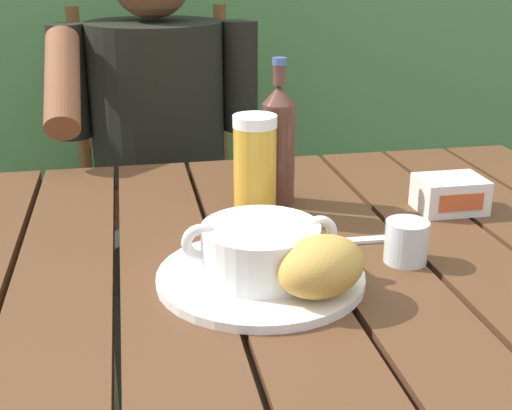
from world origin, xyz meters
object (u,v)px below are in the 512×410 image
at_px(person_eating, 159,147).
at_px(water_glass_small, 406,242).
at_px(soup_bowl, 261,248).
at_px(butter_tub, 450,194).
at_px(bread_roll, 321,266).
at_px(beer_glass, 255,166).
at_px(serving_plate, 261,277).
at_px(beer_bottle, 279,143).
at_px(table_knife, 336,241).
at_px(chair_near_diner, 160,207).

relative_size(person_eating, water_glass_small, 19.87).
distance_m(person_eating, soup_bowl, 0.81).
distance_m(person_eating, butter_tub, 0.75).
relative_size(bread_roll, beer_glass, 0.89).
relative_size(serving_plate, beer_bottle, 1.11).
distance_m(soup_bowl, beer_glass, 0.24).
bearing_deg(beer_bottle, serving_plate, -106.93).
xyz_separation_m(serving_plate, soup_bowl, (0.00, 0.00, 0.04)).
height_order(water_glass_small, butter_tub, water_glass_small).
relative_size(butter_tub, table_knife, 0.66).
bearing_deg(beer_glass, bread_roll, -85.66).
height_order(soup_bowl, table_knife, soup_bowl).
relative_size(water_glass_small, butter_tub, 0.55).
height_order(person_eating, water_glass_small, person_eating).
bearing_deg(beer_glass, serving_plate, -99.02).
height_order(serving_plate, beer_glass, beer_glass).
xyz_separation_m(soup_bowl, butter_tub, (0.36, 0.20, -0.02)).
distance_m(serving_plate, beer_glass, 0.25).
xyz_separation_m(soup_bowl, beer_bottle, (0.09, 0.29, 0.06)).
bearing_deg(person_eating, serving_plate, -83.57).
bearing_deg(serving_plate, soup_bowl, 0.00).
distance_m(bread_roll, beer_bottle, 0.37).
bearing_deg(person_eating, bread_roll, -80.15).
distance_m(beer_bottle, butter_tub, 0.30).
relative_size(person_eating, soup_bowl, 5.84).
bearing_deg(chair_near_diner, soup_bowl, -85.05).
bearing_deg(table_knife, soup_bowl, -144.04).
bearing_deg(person_eating, table_knife, -72.22).
height_order(beer_glass, table_knife, beer_glass).
xyz_separation_m(serving_plate, beer_bottle, (0.09, 0.29, 0.10)).
xyz_separation_m(chair_near_diner, beer_glass, (0.12, -0.77, 0.35)).
xyz_separation_m(person_eating, beer_glass, (0.13, -0.56, 0.11)).
relative_size(serving_plate, table_knife, 1.66).
relative_size(chair_near_diner, serving_plate, 3.66).
relative_size(soup_bowl, beer_bottle, 0.83).
bearing_deg(bread_roll, beer_bottle, 85.60).
distance_m(serving_plate, soup_bowl, 0.04).
bearing_deg(chair_near_diner, beer_bottle, -76.09).
relative_size(chair_near_diner, beer_glass, 6.00).
distance_m(beer_glass, water_glass_small, 0.28).
distance_m(person_eating, water_glass_small, 0.84).
height_order(soup_bowl, beer_bottle, beer_bottle).
xyz_separation_m(chair_near_diner, water_glass_small, (0.30, -0.98, 0.29)).
bearing_deg(bread_roll, water_glass_small, 31.34).
xyz_separation_m(person_eating, water_glass_small, (0.30, -0.78, 0.06)).
bearing_deg(table_knife, water_glass_small, -44.74).
height_order(soup_bowl, butter_tub, soup_bowl).
bearing_deg(water_glass_small, beer_bottle, 114.35).
bearing_deg(soup_bowl, beer_bottle, 73.07).
xyz_separation_m(serving_plate, beer_glass, (0.04, 0.24, 0.08)).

